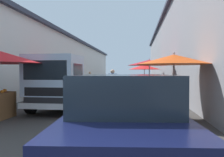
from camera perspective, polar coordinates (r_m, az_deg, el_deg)
The scene contains 13 objects.
ground at distance 14.86m, azimuth -0.95°, elevation -4.18°, with size 90.00×90.00×0.00m, color #3D3A38.
building_left_whitewash at distance 19.37m, azimuth -22.58°, elevation 4.01°, with size 49.80×7.50×4.69m.
building_right_concrete at distance 17.88m, azimuth 24.78°, elevation 6.75°, with size 49.80×7.50×6.27m.
fruit_stall_near_left at distance 20.06m, azimuth 7.97°, elevation 2.21°, with size 2.74×2.74×2.19m.
fruit_stall_far_left at distance 13.90m, azimuth -13.79°, elevation 2.24°, with size 2.52×2.52×2.24m.
fruit_stall_mid_lane at distance 7.57m, azimuth 14.57°, elevation 1.81°, with size 2.32×2.32×2.12m.
fruit_stall_far_right at distance 14.14m, azimuth 9.00°, elevation 2.75°, with size 2.60×2.60×2.30m.
hatchback_car at distance 3.94m, azimuth 3.00°, elevation -9.53°, with size 4.03×2.16×1.45m.
delivery_truck at distance 9.15m, azimuth -12.25°, elevation -1.30°, with size 4.97×2.09×2.08m.
vendor_by_crates at distance 12.26m, azimuth 0.13°, elevation -0.99°, with size 0.46×0.51×1.63m.
vendor_in_shade at distance 19.36m, azimuth -5.42°, elevation -0.24°, with size 0.59×0.33×1.54m.
parked_scooter at distance 11.53m, azimuth 5.89°, elevation -3.62°, with size 1.67×0.54×1.14m.
plastic_stool at distance 12.26m, azimuth 3.30°, elevation -3.88°, with size 0.30×0.30×0.43m.
Camera 1 is at (-1.16, -1.93, 1.50)m, focal length 37.62 mm.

